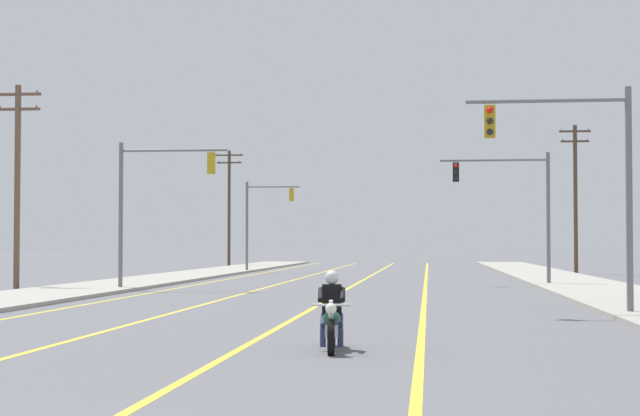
{
  "coord_description": "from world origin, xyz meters",
  "views": [
    {
      "loc": [
        3.65,
        -7.5,
        1.96
      ],
      "look_at": [
        0.75,
        19.86,
        2.91
      ],
      "focal_mm": 57.73,
      "sensor_mm": 36.0,
      "label": 1
    }
  ],
  "objects_px": {
    "utility_pole_right_far": "(575,194)",
    "motorcycle_with_rider": "(332,318)",
    "traffic_signal_mid_left": "(262,213)",
    "traffic_signal_near_left": "(151,193)",
    "utility_pole_left_near": "(17,179)",
    "traffic_signal_mid_right": "(516,197)",
    "utility_pole_left_far": "(229,204)",
    "traffic_signal_near_right": "(582,166)"
  },
  "relations": [
    {
      "from": "motorcycle_with_rider",
      "to": "traffic_signal_near_right",
      "type": "relative_size",
      "value": 0.35
    },
    {
      "from": "traffic_signal_mid_left",
      "to": "utility_pole_left_far",
      "type": "xyz_separation_m",
      "value": [
        -5.75,
        17.68,
        1.37
      ]
    },
    {
      "from": "motorcycle_with_rider",
      "to": "traffic_signal_mid_right",
      "type": "bearing_deg",
      "value": 78.86
    },
    {
      "from": "utility_pole_right_far",
      "to": "utility_pole_left_far",
      "type": "relative_size",
      "value": 0.96
    },
    {
      "from": "motorcycle_with_rider",
      "to": "traffic_signal_near_right",
      "type": "xyz_separation_m",
      "value": [
        5.91,
        9.58,
        3.48
      ]
    },
    {
      "from": "traffic_signal_mid_right",
      "to": "traffic_signal_mid_left",
      "type": "bearing_deg",
      "value": 126.07
    },
    {
      "from": "traffic_signal_near_right",
      "to": "traffic_signal_near_left",
      "type": "xyz_separation_m",
      "value": [
        -15.68,
        13.59,
        0.01
      ]
    },
    {
      "from": "motorcycle_with_rider",
      "to": "traffic_signal_mid_left",
      "type": "xyz_separation_m",
      "value": [
        -9.64,
        50.92,
        3.44
      ]
    },
    {
      "from": "traffic_signal_mid_right",
      "to": "utility_pole_left_far",
      "type": "xyz_separation_m",
      "value": [
        -21.23,
        38.94,
        1.28
      ]
    },
    {
      "from": "utility_pole_left_near",
      "to": "motorcycle_with_rider",
      "type": "bearing_deg",
      "value": -56.39
    },
    {
      "from": "traffic_signal_near_right",
      "to": "traffic_signal_mid_left",
      "type": "xyz_separation_m",
      "value": [
        -15.55,
        41.34,
        -0.05
      ]
    },
    {
      "from": "utility_pole_left_near",
      "to": "utility_pole_left_far",
      "type": "bearing_deg",
      "value": 89.26
    },
    {
      "from": "traffic_signal_near_right",
      "to": "motorcycle_with_rider",
      "type": "bearing_deg",
      "value": -121.66
    },
    {
      "from": "traffic_signal_near_left",
      "to": "utility_pole_left_near",
      "type": "height_order",
      "value": "utility_pole_left_near"
    },
    {
      "from": "motorcycle_with_rider",
      "to": "utility_pole_right_far",
      "type": "bearing_deg",
      "value": 77.06
    },
    {
      "from": "motorcycle_with_rider",
      "to": "traffic_signal_mid_left",
      "type": "relative_size",
      "value": 0.35
    },
    {
      "from": "traffic_signal_mid_right",
      "to": "utility_pole_right_far",
      "type": "height_order",
      "value": "utility_pole_right_far"
    },
    {
      "from": "utility_pole_right_far",
      "to": "utility_pole_left_far",
      "type": "height_order",
      "value": "utility_pole_left_far"
    },
    {
      "from": "traffic_signal_mid_left",
      "to": "motorcycle_with_rider",
      "type": "bearing_deg",
      "value": -79.27
    },
    {
      "from": "motorcycle_with_rider",
      "to": "utility_pole_left_far",
      "type": "bearing_deg",
      "value": 102.65
    },
    {
      "from": "traffic_signal_near_right",
      "to": "utility_pole_left_near",
      "type": "bearing_deg",
      "value": 146.56
    },
    {
      "from": "traffic_signal_mid_right",
      "to": "utility_pole_left_near",
      "type": "xyz_separation_m",
      "value": [
        -21.8,
        -5.64,
        0.65
      ]
    },
    {
      "from": "utility_pole_right_far",
      "to": "utility_pole_left_far",
      "type": "bearing_deg",
      "value": 143.33
    },
    {
      "from": "traffic_signal_mid_right",
      "to": "traffic_signal_near_left",
      "type": "bearing_deg",
      "value": -157.44
    },
    {
      "from": "utility_pole_right_far",
      "to": "motorcycle_with_rider",
      "type": "bearing_deg",
      "value": -102.94
    },
    {
      "from": "traffic_signal_near_left",
      "to": "traffic_signal_near_right",
      "type": "bearing_deg",
      "value": -40.92
    },
    {
      "from": "utility_pole_right_far",
      "to": "traffic_signal_mid_left",
      "type": "bearing_deg",
      "value": 174.19
    },
    {
      "from": "traffic_signal_near_right",
      "to": "traffic_signal_mid_right",
      "type": "relative_size",
      "value": 1.0
    },
    {
      "from": "motorcycle_with_rider",
      "to": "traffic_signal_near_left",
      "type": "relative_size",
      "value": 0.35
    },
    {
      "from": "traffic_signal_near_right",
      "to": "utility_pole_left_far",
      "type": "xyz_separation_m",
      "value": [
        -21.3,
        59.02,
        1.32
      ]
    },
    {
      "from": "traffic_signal_mid_left",
      "to": "traffic_signal_near_right",
      "type": "bearing_deg",
      "value": -69.39
    },
    {
      "from": "utility_pole_left_far",
      "to": "traffic_signal_near_right",
      "type": "bearing_deg",
      "value": -70.16
    },
    {
      "from": "traffic_signal_near_left",
      "to": "utility_pole_left_near",
      "type": "distance_m",
      "value": 6.28
    },
    {
      "from": "motorcycle_with_rider",
      "to": "utility_pole_left_far",
      "type": "xyz_separation_m",
      "value": [
        -15.39,
        68.6,
        4.81
      ]
    },
    {
      "from": "traffic_signal_near_right",
      "to": "traffic_signal_mid_right",
      "type": "height_order",
      "value": "same"
    },
    {
      "from": "traffic_signal_near_right",
      "to": "utility_pole_right_far",
      "type": "bearing_deg",
      "value": 82.3
    },
    {
      "from": "traffic_signal_near_left",
      "to": "utility_pole_left_far",
      "type": "distance_m",
      "value": 45.79
    },
    {
      "from": "traffic_signal_near_left",
      "to": "utility_pole_left_far",
      "type": "bearing_deg",
      "value": 97.05
    },
    {
      "from": "traffic_signal_mid_right",
      "to": "motorcycle_with_rider",
      "type": "bearing_deg",
      "value": -101.14
    },
    {
      "from": "traffic_signal_near_left",
      "to": "utility_pole_left_near",
      "type": "relative_size",
      "value": 0.7
    },
    {
      "from": "utility_pole_left_near",
      "to": "traffic_signal_near_left",
      "type": "bearing_deg",
      "value": -7.82
    },
    {
      "from": "traffic_signal_mid_right",
      "to": "traffic_signal_mid_left",
      "type": "height_order",
      "value": "same"
    }
  ]
}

